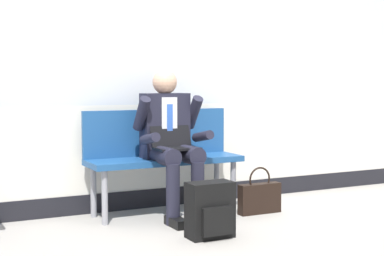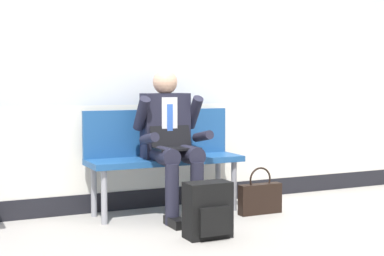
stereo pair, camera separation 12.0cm
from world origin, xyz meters
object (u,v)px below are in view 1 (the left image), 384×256
bench_with_person (162,151)px  person_seated (171,139)px  backpack (210,211)px  handbag (260,197)px

bench_with_person → person_seated: 0.24m
person_seated → backpack: (-0.03, -0.74, -0.46)m
handbag → person_seated: bearing=162.1°
bench_with_person → backpack: size_ratio=3.28×
backpack → handbag: (0.76, 0.50, -0.06)m
bench_with_person → handbag: 0.94m
bench_with_person → person_seated: (0.00, -0.20, 0.13)m
backpack → handbag: 0.91m
person_seated → bench_with_person: bearing=90.0°
bench_with_person → backpack: (-0.03, -0.94, -0.33)m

